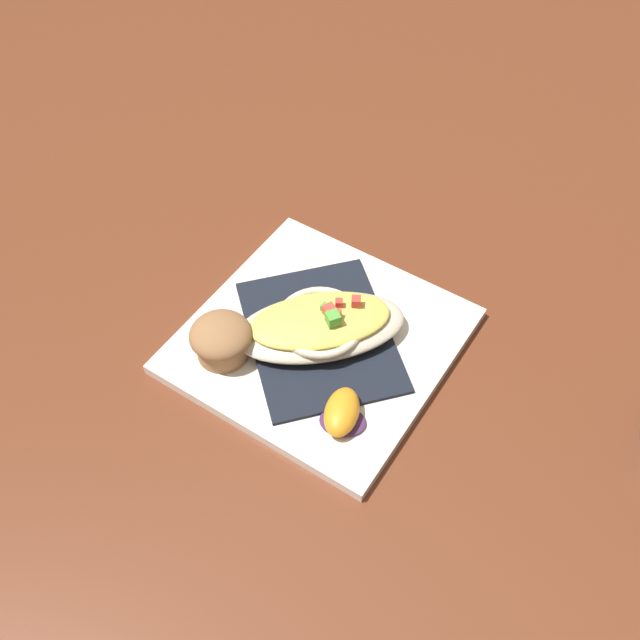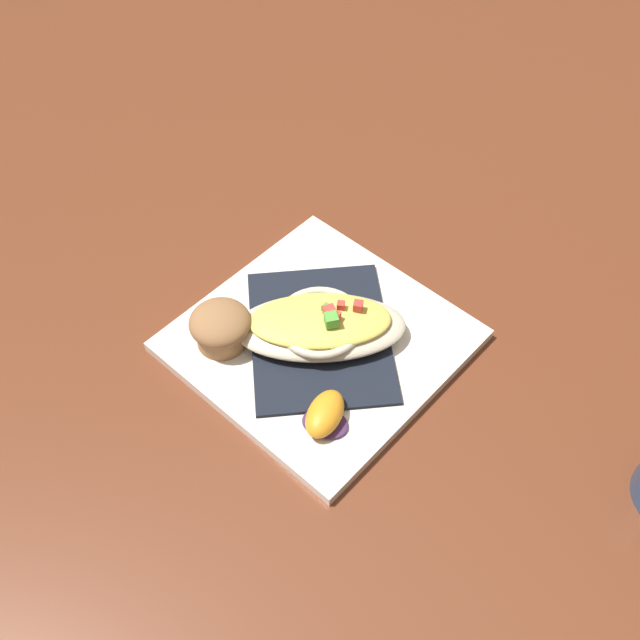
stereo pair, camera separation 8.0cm
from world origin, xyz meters
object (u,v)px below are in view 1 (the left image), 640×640
object	(u,v)px
gratin_dish	(320,324)
orange_garnish	(342,413)
square_plate	(320,340)
muffin	(221,339)

from	to	relation	value
gratin_dish	orange_garnish	size ratio (longest dim) A/B	3.02
square_plate	gratin_dish	bearing A→B (deg)	36.39
gratin_dish	muffin	world-z (taller)	gratin_dish
orange_garnish	gratin_dish	bearing A→B (deg)	137.84
square_plate	orange_garnish	bearing A→B (deg)	-42.08
gratin_dish	orange_garnish	xyz separation A→B (m)	(0.08, -0.07, -0.01)
square_plate	gratin_dish	xyz separation A→B (m)	(0.00, 0.00, 0.03)
muffin	orange_garnish	xyz separation A→B (m)	(0.15, 0.01, -0.01)
square_plate	muffin	bearing A→B (deg)	-132.09
muffin	square_plate	bearing A→B (deg)	47.91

